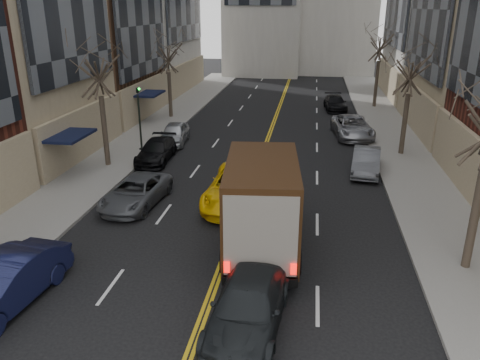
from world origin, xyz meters
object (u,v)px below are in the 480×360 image
(pedestrian, at_px, (230,183))
(ups_truck, at_px, (262,204))
(taxi, at_px, (238,187))
(observer_sedan, at_px, (248,305))

(pedestrian, bearing_deg, ups_truck, -155.93)
(pedestrian, bearing_deg, taxi, -114.05)
(ups_truck, bearing_deg, pedestrian, 108.76)
(ups_truck, distance_m, observer_sedan, 5.02)
(observer_sedan, bearing_deg, ups_truck, 96.13)
(ups_truck, height_order, observer_sedan, ups_truck)
(ups_truck, bearing_deg, observer_sedan, -93.66)
(taxi, relative_size, pedestrian, 3.10)
(ups_truck, height_order, taxi, ups_truck)
(observer_sedan, height_order, pedestrian, pedestrian)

